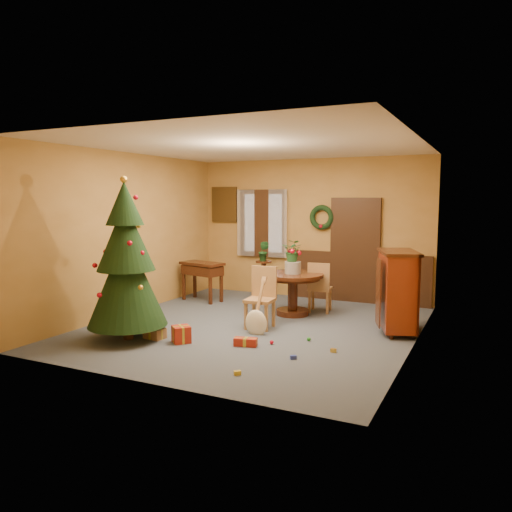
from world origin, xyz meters
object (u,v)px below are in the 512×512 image
Objects in this scene: writing_desk at (202,272)px; sideboard at (398,289)px; dining_table at (293,286)px; chair_near at (262,295)px; christmas_tree at (126,263)px.

writing_desk is 4.10m from sideboard.
sideboard is at bearing -12.18° from dining_table.
chair_near is 2.14m from sideboard.
christmas_tree reaches higher than dining_table.
chair_near is 2.41m from writing_desk.
sideboard is at bearing -10.81° from writing_desk.
chair_near is at bearing -163.39° from sideboard.
chair_near is 0.77× the size of sideboard.
sideboard is at bearing 16.61° from chair_near.
writing_desk is (-2.12, 0.36, 0.07)m from dining_table.
dining_table is 1.11× the size of chair_near.
dining_table is 0.45× the size of christmas_tree.
dining_table is at bearing 56.90° from christmas_tree.
christmas_tree reaches higher than chair_near.
chair_near is at bearing -34.82° from writing_desk.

